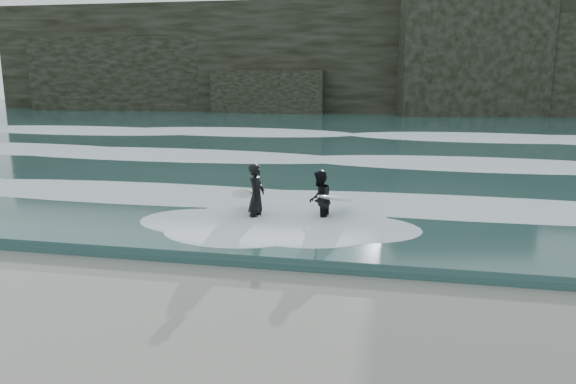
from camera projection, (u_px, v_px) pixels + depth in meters
name	position (u px, v px, depth m)	size (l,w,h in m)	color
ground	(157.00, 327.00, 9.29)	(120.00, 120.00, 0.00)	#726F5B
sea	(343.00, 131.00, 37.00)	(90.00, 52.00, 0.30)	#264747
headland	(364.00, 59.00, 52.21)	(70.00, 9.00, 10.00)	black
foam_near	(277.00, 190.00, 17.81)	(60.00, 3.20, 0.20)	white
foam_mid	(312.00, 157.00, 24.50)	(60.00, 4.00, 0.24)	white
foam_far	(336.00, 133.00, 33.11)	(60.00, 4.80, 0.30)	white
surfer_left	(253.00, 196.00, 14.87)	(1.17, 2.13, 1.75)	black
surfer_right	(322.00, 200.00, 14.84)	(1.29, 2.29, 1.57)	black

